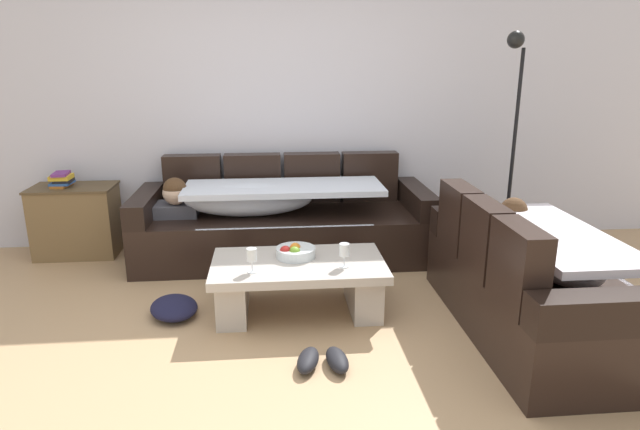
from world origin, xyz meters
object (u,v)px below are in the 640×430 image
couch_near_window (534,282)px  book_stack_on_cabinet (62,179)px  side_cabinet (77,221)px  pair_of_shoes (323,360)px  crumpled_garment (175,308)px  fruit_bowl (295,252)px  couch_along_wall (279,222)px  wine_glass_near_right (345,251)px  coffee_table (299,280)px  wine_glass_near_left (252,256)px  floor_lamp (512,133)px

couch_near_window → book_stack_on_cabinet: 3.97m
side_cabinet → pair_of_shoes: bearing=-45.9°
side_cabinet → book_stack_on_cabinet: 0.39m
crumpled_garment → fruit_bowl: bearing=4.5°
book_stack_on_cabinet → crumpled_garment: bearing=-49.7°
couch_along_wall → pair_of_shoes: size_ratio=7.53×
couch_along_wall → pair_of_shoes: (0.21, -1.87, -0.28)m
couch_near_window → side_cabinet: 3.87m
wine_glass_near_right → side_cabinet: 2.70m
wine_glass_near_right → crumpled_garment: 1.26m
coffee_table → wine_glass_near_right: (0.30, -0.13, 0.26)m
coffee_table → pair_of_shoes: bearing=-82.4°
wine_glass_near_right → side_cabinet: (-2.24, 1.49, -0.17)m
crumpled_garment → book_stack_on_cabinet: bearing=130.3°
coffee_table → crumpled_garment: bearing=179.0°
coffee_table → book_stack_on_cabinet: bearing=145.9°
coffee_table → wine_glass_near_right: wine_glass_near_right is taller
wine_glass_near_right → book_stack_on_cabinet: (-2.32, 1.50, 0.21)m
book_stack_on_cabinet → pair_of_shoes: 3.06m
fruit_bowl → book_stack_on_cabinet: (-2.00, 1.28, 0.28)m
side_cabinet → pair_of_shoes: size_ratio=2.11×
wine_glass_near_right → crumpled_garment: bearing=172.9°
couch_along_wall → side_cabinet: bearing=173.0°
wine_glass_near_left → pair_of_shoes: wine_glass_near_left is taller
wine_glass_near_right → pair_of_shoes: (-0.21, -0.61, -0.45)m
floor_lamp → crumpled_garment: bearing=-160.9°
couch_along_wall → book_stack_on_cabinet: 1.96m
pair_of_shoes → couch_along_wall: bearing=96.4°
floor_lamp → side_cabinet: bearing=174.3°
couch_near_window → fruit_bowl: bearing=72.6°
couch_along_wall → couch_near_window: same height
wine_glass_near_left → wine_glass_near_right: bearing=3.6°
couch_along_wall → crumpled_garment: bearing=-124.2°
wine_glass_near_left → pair_of_shoes: size_ratio=0.49×
couch_along_wall → floor_lamp: floor_lamp is taller
fruit_bowl → pair_of_shoes: 0.91m
pair_of_shoes → crumpled_garment: bearing=142.2°
fruit_bowl → side_cabinet: size_ratio=0.39×
coffee_table → wine_glass_near_left: (-0.31, -0.17, 0.26)m
coffee_table → crumpled_garment: size_ratio=3.00×
book_stack_on_cabinet → pair_of_shoes: bearing=-44.8°
couch_along_wall → coffee_table: bearing=-84.4°
couch_along_wall → wine_glass_near_right: couch_along_wall is taller
floor_lamp → coffee_table: bearing=-152.8°
side_cabinet → book_stack_on_cabinet: bearing=175.1°
coffee_table → fruit_bowl: fruit_bowl is taller
coffee_table → book_stack_on_cabinet: size_ratio=5.36×
wine_glass_near_left → side_cabinet: side_cabinet is taller
floor_lamp → crumpled_garment: size_ratio=4.88×
fruit_bowl → side_cabinet: side_cabinet is taller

